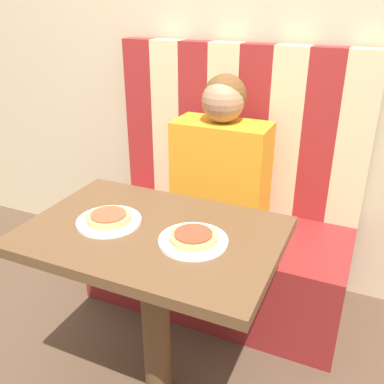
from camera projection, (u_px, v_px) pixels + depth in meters
name	position (u px, v px, depth m)	size (l,w,h in m)	color
wall_back	(251.00, 16.00, 1.90)	(7.00, 0.05, 2.60)	#C6B28E
booth_seat	(218.00, 260.00, 2.08)	(1.19, 0.55, 0.43)	maroon
booth_backrest	(239.00, 128.00, 2.03)	(1.19, 0.09, 0.77)	maroon
dining_table	(153.00, 263.00, 1.41)	(0.81, 0.56, 0.71)	brown
person	(221.00, 158.00, 1.87)	(0.41, 0.22, 0.67)	orange
plate_left	(109.00, 221.00, 1.40)	(0.21, 0.21, 0.01)	white
plate_right	(193.00, 241.00, 1.29)	(0.21, 0.21, 0.01)	white
pizza_left	(109.00, 217.00, 1.39)	(0.15, 0.15, 0.02)	tan
pizza_right	(193.00, 236.00, 1.28)	(0.15, 0.15, 0.02)	tan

